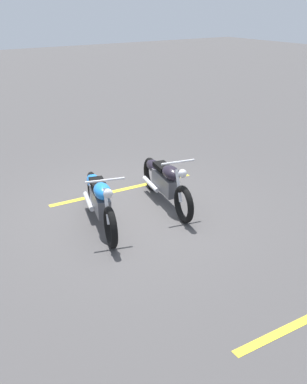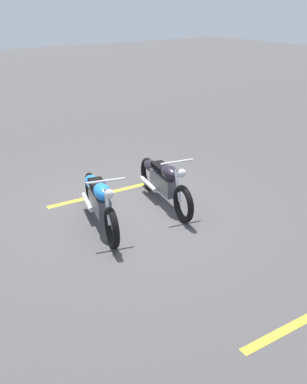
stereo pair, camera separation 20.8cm
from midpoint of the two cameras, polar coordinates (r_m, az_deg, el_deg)
name	(u,v)px [view 2 (the right image)]	position (r m, az deg, el deg)	size (l,w,h in m)	color
ground_plane	(130,211)	(8.14, -3.81, -2.46)	(60.00, 60.00, 0.00)	#474444
motorcycle_bright_foreground	(99,199)	(7.55, -7.87, -0.96)	(2.17, 0.81, 1.04)	black
motorcycle_dark_foreground	(163,180)	(8.26, 0.55, 1.51)	(2.20, 0.72, 1.04)	black
parking_stripe_near	(122,189)	(9.05, -4.79, 0.33)	(3.20, 0.12, 0.01)	yellow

